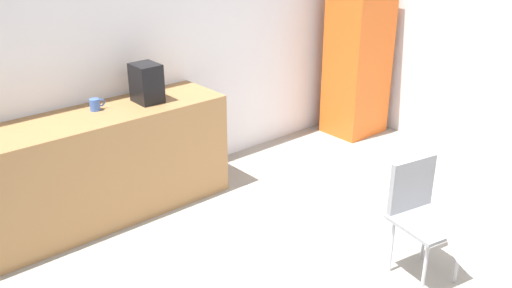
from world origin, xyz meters
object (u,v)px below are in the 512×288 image
coffee_maker (146,83)px  chair_gray (420,205)px  mug_white (95,105)px  locker_cabinet (358,61)px

coffee_maker → chair_gray: bearing=-68.5°
mug_white → locker_cabinet: bearing=-3.5°
locker_cabinet → coffee_maker: (-2.57, 0.10, 0.24)m
locker_cabinet → coffee_maker: 2.58m
locker_cabinet → coffee_maker: locker_cabinet is taller
coffee_maker → mug_white: bearing=169.0°
chair_gray → coffee_maker: bearing=111.5°
mug_white → coffee_maker: coffee_maker is taller
mug_white → coffee_maker: 0.45m
locker_cabinet → mug_white: locker_cabinet is taller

